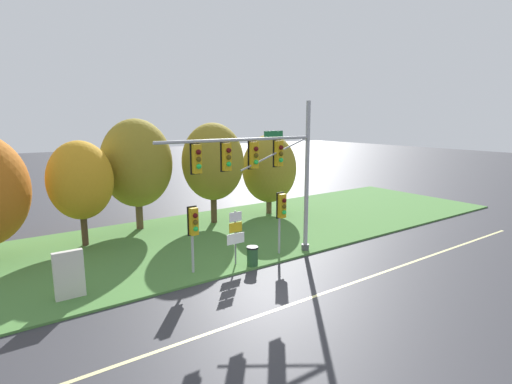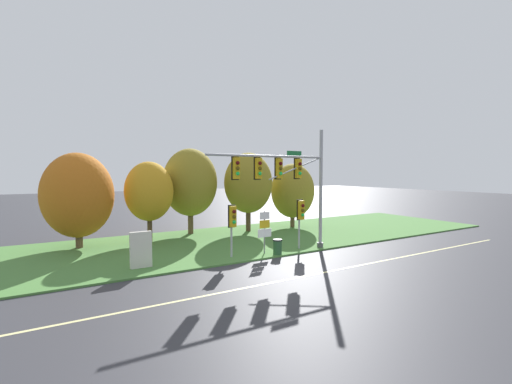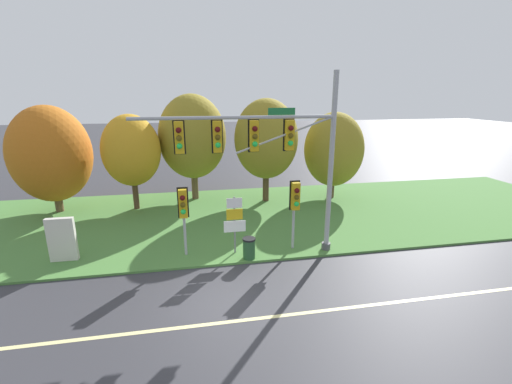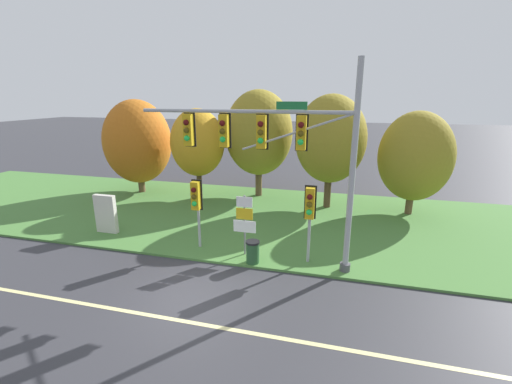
{
  "view_description": "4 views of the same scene",
  "coord_description": "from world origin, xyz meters",
  "px_view_note": "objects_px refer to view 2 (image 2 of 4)",
  "views": [
    {
      "loc": [
        -8.8,
        -11.97,
        7.03
      ],
      "look_at": [
        2.53,
        3.99,
        3.36
      ],
      "focal_mm": 28.0,
      "sensor_mm": 36.0,
      "label": 1
    },
    {
      "loc": [
        -10.04,
        -14.18,
        5.13
      ],
      "look_at": [
        0.36,
        3.46,
        3.9
      ],
      "focal_mm": 24.0,
      "sensor_mm": 36.0,
      "label": 2
    },
    {
      "loc": [
        -0.69,
        -10.44,
        6.92
      ],
      "look_at": [
        2.12,
        4.56,
        2.55
      ],
      "focal_mm": 24.0,
      "sensor_mm": 36.0,
      "label": 3
    },
    {
      "loc": [
        4.77,
        -9.27,
        6.64
      ],
      "look_at": [
        1.41,
        3.62,
        2.84
      ],
      "focal_mm": 24.0,
      "sensor_mm": 36.0,
      "label": 4
    }
  ],
  "objects_px": {
    "traffic_signal_mast": "(288,176)",
    "tree_tall_centre": "(293,191)",
    "pedestrian_signal_near_kerb": "(233,220)",
    "info_kiosk": "(141,250)",
    "tree_left_of_mast": "(149,192)",
    "tree_behind_signpost": "(190,182)",
    "pedestrian_signal_further_along": "(301,213)",
    "trash_bin": "(278,247)",
    "route_sign_post": "(265,228)",
    "tree_mid_verge": "(248,183)",
    "tree_nearest_road": "(78,195)"
  },
  "relations": [
    {
      "from": "route_sign_post",
      "to": "trash_bin",
      "type": "height_order",
      "value": "route_sign_post"
    },
    {
      "from": "tree_mid_verge",
      "to": "info_kiosk",
      "type": "xyz_separation_m",
      "value": [
        -10.22,
        -6.77,
        -3.12
      ]
    },
    {
      "from": "pedestrian_signal_further_along",
      "to": "route_sign_post",
      "type": "xyz_separation_m",
      "value": [
        -2.67,
        0.15,
        -0.77
      ]
    },
    {
      "from": "tree_mid_verge",
      "to": "tree_nearest_road",
      "type": "bearing_deg",
      "value": 179.24
    },
    {
      "from": "tree_left_of_mast",
      "to": "tree_nearest_road",
      "type": "bearing_deg",
      "value": 175.9
    },
    {
      "from": "route_sign_post",
      "to": "tree_behind_signpost",
      "type": "distance_m",
      "value": 9.27
    },
    {
      "from": "route_sign_post",
      "to": "tree_behind_signpost",
      "type": "bearing_deg",
      "value": 100.41
    },
    {
      "from": "tree_behind_signpost",
      "to": "tree_tall_centre",
      "type": "relative_size",
      "value": 1.2
    },
    {
      "from": "tree_left_of_mast",
      "to": "tree_tall_centre",
      "type": "distance_m",
      "value": 12.79
    },
    {
      "from": "route_sign_post",
      "to": "tree_nearest_road",
      "type": "bearing_deg",
      "value": 142.13
    },
    {
      "from": "traffic_signal_mast",
      "to": "info_kiosk",
      "type": "bearing_deg",
      "value": 173.33
    },
    {
      "from": "info_kiosk",
      "to": "trash_bin",
      "type": "height_order",
      "value": "info_kiosk"
    },
    {
      "from": "traffic_signal_mast",
      "to": "tree_nearest_road",
      "type": "xyz_separation_m",
      "value": [
        -11.16,
        7.95,
        -1.27
      ]
    },
    {
      "from": "pedestrian_signal_further_along",
      "to": "trash_bin",
      "type": "xyz_separation_m",
      "value": [
        -2.14,
        -0.49,
        -1.87
      ]
    },
    {
      "from": "tree_behind_signpost",
      "to": "trash_bin",
      "type": "xyz_separation_m",
      "value": [
        2.13,
        -9.4,
        -3.68
      ]
    },
    {
      "from": "tree_left_of_mast",
      "to": "pedestrian_signal_further_along",
      "type": "bearing_deg",
      "value": -43.17
    },
    {
      "from": "tree_nearest_road",
      "to": "info_kiosk",
      "type": "xyz_separation_m",
      "value": [
        2.49,
        -6.94,
        -2.53
      ]
    },
    {
      "from": "pedestrian_signal_further_along",
      "to": "tree_mid_verge",
      "type": "distance_m",
      "value": 7.75
    },
    {
      "from": "traffic_signal_mast",
      "to": "tree_mid_verge",
      "type": "distance_m",
      "value": 7.96
    },
    {
      "from": "tree_mid_verge",
      "to": "pedestrian_signal_further_along",
      "type": "bearing_deg",
      "value": -92.42
    },
    {
      "from": "traffic_signal_mast",
      "to": "trash_bin",
      "type": "distance_m",
      "value": 4.38
    },
    {
      "from": "route_sign_post",
      "to": "tree_nearest_road",
      "type": "relative_size",
      "value": 0.42
    },
    {
      "from": "pedestrian_signal_further_along",
      "to": "tree_behind_signpost",
      "type": "height_order",
      "value": "tree_behind_signpost"
    },
    {
      "from": "pedestrian_signal_near_kerb",
      "to": "trash_bin",
      "type": "distance_m",
      "value": 3.29
    },
    {
      "from": "traffic_signal_mast",
      "to": "trash_bin",
      "type": "xyz_separation_m",
      "value": [
        -0.92,
        -0.26,
        -4.28
      ]
    },
    {
      "from": "traffic_signal_mast",
      "to": "tree_mid_verge",
      "type": "relative_size",
      "value": 1.26
    },
    {
      "from": "tree_mid_verge",
      "to": "trash_bin",
      "type": "xyz_separation_m",
      "value": [
        -2.46,
        -8.04,
        -3.59
      ]
    },
    {
      "from": "pedestrian_signal_near_kerb",
      "to": "tree_tall_centre",
      "type": "xyz_separation_m",
      "value": [
        9.72,
        7.27,
        1.04
      ]
    },
    {
      "from": "tree_nearest_road",
      "to": "tree_left_of_mast",
      "type": "xyz_separation_m",
      "value": [
        4.51,
        -0.32,
        0.13
      ]
    },
    {
      "from": "pedestrian_signal_further_along",
      "to": "tree_behind_signpost",
      "type": "bearing_deg",
      "value": 115.63
    },
    {
      "from": "tree_tall_centre",
      "to": "trash_bin",
      "type": "xyz_separation_m",
      "value": [
        -7.05,
        -7.98,
        -2.81
      ]
    },
    {
      "from": "traffic_signal_mast",
      "to": "tree_tall_centre",
      "type": "height_order",
      "value": "traffic_signal_mast"
    },
    {
      "from": "tree_left_of_mast",
      "to": "info_kiosk",
      "type": "xyz_separation_m",
      "value": [
        -2.02,
        -6.61,
        -2.66
      ]
    },
    {
      "from": "traffic_signal_mast",
      "to": "tree_left_of_mast",
      "type": "bearing_deg",
      "value": 131.09
    },
    {
      "from": "tree_tall_centre",
      "to": "tree_left_of_mast",
      "type": "bearing_deg",
      "value": -179.61
    },
    {
      "from": "traffic_signal_mast",
      "to": "trash_bin",
      "type": "relative_size",
      "value": 8.95
    },
    {
      "from": "tree_left_of_mast",
      "to": "info_kiosk",
      "type": "relative_size",
      "value": 3.02
    },
    {
      "from": "pedestrian_signal_near_kerb",
      "to": "info_kiosk",
      "type": "xyz_separation_m",
      "value": [
        -5.08,
        0.57,
        -1.3
      ]
    },
    {
      "from": "tree_left_of_mast",
      "to": "tree_behind_signpost",
      "type": "distance_m",
      "value": 3.95
    },
    {
      "from": "traffic_signal_mast",
      "to": "pedestrian_signal_further_along",
      "type": "relative_size",
      "value": 2.59
    },
    {
      "from": "traffic_signal_mast",
      "to": "tree_behind_signpost",
      "type": "relative_size",
      "value": 1.21
    },
    {
      "from": "route_sign_post",
      "to": "tree_tall_centre",
      "type": "height_order",
      "value": "tree_tall_centre"
    },
    {
      "from": "route_sign_post",
      "to": "tree_left_of_mast",
      "type": "height_order",
      "value": "tree_left_of_mast"
    },
    {
      "from": "tree_behind_signpost",
      "to": "tree_left_of_mast",
      "type": "bearing_deg",
      "value": -157.19
    },
    {
      "from": "info_kiosk",
      "to": "tree_behind_signpost",
      "type": "bearing_deg",
      "value": 55.32
    },
    {
      "from": "tree_mid_verge",
      "to": "tree_tall_centre",
      "type": "relative_size",
      "value": 1.15
    },
    {
      "from": "pedestrian_signal_further_along",
      "to": "info_kiosk",
      "type": "xyz_separation_m",
      "value": [
        -9.9,
        0.78,
        -1.4
      ]
    },
    {
      "from": "tree_left_of_mast",
      "to": "tree_behind_signpost",
      "type": "xyz_separation_m",
      "value": [
        3.61,
        1.52,
        0.54
      ]
    },
    {
      "from": "pedestrian_signal_further_along",
      "to": "info_kiosk",
      "type": "relative_size",
      "value": 1.69
    },
    {
      "from": "pedestrian_signal_further_along",
      "to": "tree_nearest_road",
      "type": "relative_size",
      "value": 0.51
    }
  ]
}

